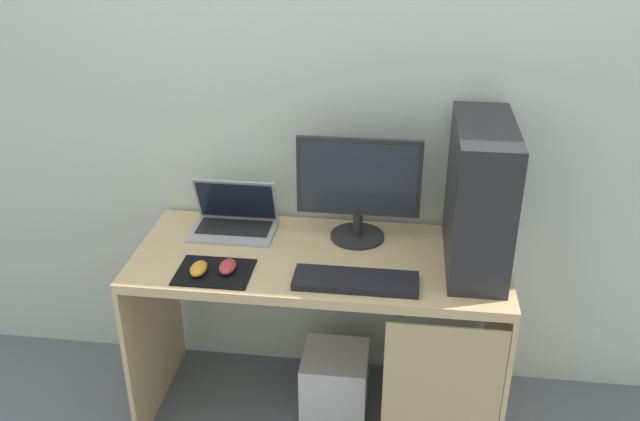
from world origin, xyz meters
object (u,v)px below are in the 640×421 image
pc_tower (479,196)px  laptop (234,220)px  mouse_right (199,269)px  monitor (358,188)px  mouse_left (227,267)px  subwoofer (335,380)px  keyboard (356,281)px

pc_tower → laptop: bearing=172.0°
mouse_right → monitor: bearing=31.8°
mouse_left → monitor: bearing=35.0°
mouse_right → subwoofer: mouse_right is taller
pc_tower → keyboard: bearing=-152.9°
mouse_left → mouse_right: bearing=-165.3°
keyboard → subwoofer: 0.65m
laptop → keyboard: 0.60m
pc_tower → mouse_left: 0.89m
mouse_left → mouse_right: same height
mouse_right → pc_tower: bearing=12.6°
mouse_right → subwoofer: bearing=25.0°
laptop → keyboard: bearing=-33.7°
monitor → mouse_left: size_ratio=4.71×
monitor → laptop: (-0.47, 0.01, -0.17)m
mouse_right → subwoofer: (0.45, 0.21, -0.62)m
mouse_right → subwoofer: size_ratio=0.37×
monitor → subwoofer: monitor is taller
laptop → mouse_right: bearing=-97.7°
mouse_left → subwoofer: bearing=27.5°
monitor → pc_tower: bearing=-15.1°
laptop → mouse_left: (0.05, -0.31, -0.02)m
laptop → mouse_left: size_ratio=3.32×
monitor → mouse_right: (-0.52, -0.32, -0.19)m
mouse_left → mouse_right: (-0.09, -0.02, 0.00)m
keyboard → mouse_left: 0.45m
laptop → mouse_right: 0.34m
monitor → mouse_right: size_ratio=4.71×
laptop → mouse_left: laptop is taller
pc_tower → mouse_right: size_ratio=5.31×
monitor → laptop: bearing=178.4°
pc_tower → subwoofer: size_ratio=1.97×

